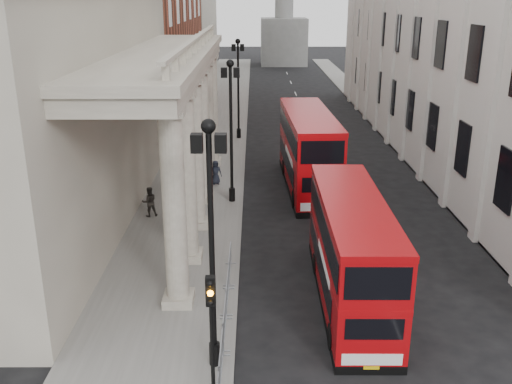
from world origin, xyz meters
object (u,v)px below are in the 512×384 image
Objects in this scene: bus_far at (308,149)px; pedestrian_c at (216,172)px; traffic_light at (211,318)px; bus_near at (351,249)px; pedestrian_b at (149,202)px; lamp_post_mid at (231,122)px; pedestrian_a at (187,201)px; lamp_post_north at (238,82)px; lamp_post_south at (211,232)px.

bus_far reaches higher than pedestrian_c.
traffic_light is 0.38× the size of bus_far.
bus_near is 14.53m from bus_far.
pedestrian_b is at bearing 137.36° from bus_near.
bus_near is at bearing -65.80° from lamp_post_mid.
pedestrian_a is (-2.53, 15.57, -2.14)m from traffic_light.
lamp_post_north is at bearing -124.64° from pedestrian_b.
pedestrian_c is (-6.35, 14.75, -1.34)m from bus_near.
pedestrian_c is (-1.17, 19.23, -4.01)m from lamp_post_south.
pedestrian_a is at bearing -117.42° from pedestrian_c.
pedestrian_a is at bearing 99.23° from traffic_light.
bus_far is at bearing -17.16° from pedestrian_c.
pedestrian_c is (-1.17, 3.23, -4.01)m from lamp_post_mid.
lamp_post_mid is at bearing -84.94° from pedestrian_c.
lamp_post_mid is 6.47m from pedestrian_b.
lamp_post_south is 0.83× the size of bus_near.
lamp_post_north is 0.83× the size of bus_near.
bus_far is (4.78, 18.99, -2.37)m from lamp_post_south.
lamp_post_mid is 0.83× the size of bus_near.
bus_near is 0.88× the size of bus_far.
lamp_post_south is 14.78m from pedestrian_b.
pedestrian_c is (3.31, 5.71, -0.06)m from pedestrian_b.
pedestrian_a is at bearing -134.75° from lamp_post_mid.
lamp_post_north is at bearing 69.80° from pedestrian_c.
lamp_post_north is 13.44m from pedestrian_c.
lamp_post_north is at bearing 101.10° from bus_near.
traffic_light is at bearing -89.68° from lamp_post_mid.
traffic_light is 2.53× the size of pedestrian_b.
pedestrian_a is at bearing 159.97° from pedestrian_b.
lamp_post_north is at bearing 90.00° from lamp_post_mid.
pedestrian_b is at bearing 179.27° from pedestrian_a.
pedestrian_c is at bearing -95.25° from lamp_post_north.
traffic_light is at bearing -127.61° from bus_near.
traffic_light is 0.43× the size of bus_near.
bus_far is 6.69× the size of pedestrian_a.
bus_near reaches higher than pedestrian_b.
pedestrian_a is (-7.21, -5.45, -1.57)m from bus_far.
lamp_post_mid is at bearing -172.02° from pedestrian_b.
lamp_post_mid is 5.24m from pedestrian_a.
pedestrian_a is 5.81m from pedestrian_c.
lamp_post_north is 1.93× the size of traffic_light.
pedestrian_b is (-4.59, 15.53, -2.14)m from traffic_light.
pedestrian_b is at bearing -103.65° from lamp_post_north.
lamp_post_north reaches higher than bus_near.
bus_near is (5.08, 6.49, -0.86)m from traffic_light.
pedestrian_c is at bearing 175.52° from bus_far.
lamp_post_mid is 18.11m from traffic_light.
lamp_post_south reaches higher than traffic_light.
lamp_post_north is (0.00, 16.00, 0.00)m from lamp_post_mid.
pedestrian_a is 1.08× the size of pedestrian_c.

